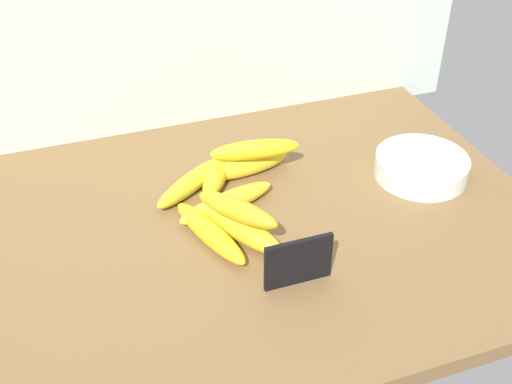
{
  "coord_description": "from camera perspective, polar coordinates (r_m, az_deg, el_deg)",
  "views": [
    {
      "loc": [
        -25.42,
        -83.06,
        73.11
      ],
      "look_at": [
        4.57,
        1.96,
        8.0
      ],
      "focal_mm": 44.88,
      "sensor_mm": 36.0,
      "label": 1
    }
  ],
  "objects": [
    {
      "name": "fruit_bowl",
      "position": [
        1.27,
        14.51,
        2.22
      ],
      "size": [
        17.79,
        17.79,
        4.23
      ],
      "primitive_type": "cylinder",
      "color": "silver",
      "rests_on": "counter_top"
    },
    {
      "name": "banana_4",
      "position": [
        1.14,
        -2.44,
        -0.9
      ],
      "size": [
        19.68,
        9.21,
        3.8
      ],
      "primitive_type": "ellipsoid",
      "rotation": [
        0.0,
        0.0,
        0.29
      ],
      "color": "yellow",
      "rests_on": "counter_top"
    },
    {
      "name": "banana_7",
      "position": [
        1.21,
        -0.07,
        3.8
      ],
      "size": [
        17.52,
        6.1,
        3.76
      ],
      "primitive_type": "ellipsoid",
      "rotation": [
        0.0,
        0.0,
        -0.14
      ],
      "color": "yellow",
      "rests_on": "banana_2"
    },
    {
      "name": "banana_5",
      "position": [
        1.2,
        -5.71,
        0.9
      ],
      "size": [
        17.74,
        14.27,
        3.71
      ],
      "primitive_type": "ellipsoid",
      "rotation": [
        0.0,
        0.0,
        3.77
      ],
      "color": "gold",
      "rests_on": "counter_top"
    },
    {
      "name": "banana_3",
      "position": [
        1.22,
        -3.47,
        1.76
      ],
      "size": [
        11.85,
        16.8,
        4.14
      ],
      "primitive_type": "ellipsoid",
      "rotation": [
        0.0,
        0.0,
        1.06
      ],
      "color": "yellow",
      "rests_on": "counter_top"
    },
    {
      "name": "banana_6",
      "position": [
        1.05,
        -1.67,
        -1.61
      ],
      "size": [
        12.46,
        14.81,
        3.78
      ],
      "primitive_type": "ellipsoid",
      "rotation": [
        0.0,
        0.0,
        5.36
      ],
      "color": "gold",
      "rests_on": "banana_0"
    },
    {
      "name": "counter_top",
      "position": [
        1.13,
        -1.87,
        -3.69
      ],
      "size": [
        110.0,
        76.0,
        3.0
      ],
      "primitive_type": "cube",
      "color": "brown",
      "rests_on": "ground"
    },
    {
      "name": "banana_1",
      "position": [
        1.08,
        -4.13,
        -3.63
      ],
      "size": [
        9.64,
        19.74,
        3.8
      ],
      "primitive_type": "ellipsoid",
      "rotation": [
        0.0,
        0.0,
        5.03
      ],
      "color": "yellow",
      "rests_on": "counter_top"
    },
    {
      "name": "banana_2",
      "position": [
        1.24,
        -0.74,
        2.43
      ],
      "size": [
        17.51,
        6.61,
        4.11
      ],
      "primitive_type": "ellipsoid",
      "rotation": [
        0.0,
        0.0,
        0.15
      ],
      "color": "yellow",
      "rests_on": "counter_top"
    },
    {
      "name": "banana_0",
      "position": [
        1.08,
        -1.5,
        -3.3
      ],
      "size": [
        12.4,
        18.2,
        4.33
      ],
      "primitive_type": "ellipsoid",
      "rotation": [
        0.0,
        0.0,
        5.2
      ],
      "color": "yellow",
      "rests_on": "counter_top"
    },
    {
      "name": "chalkboard_sign",
      "position": [
        0.99,
        3.77,
        -6.36
      ],
      "size": [
        11.0,
        1.8,
        8.4
      ],
      "color": "black",
      "rests_on": "counter_top"
    }
  ]
}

